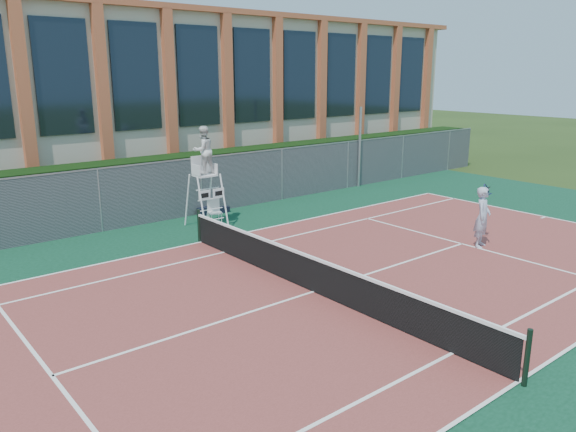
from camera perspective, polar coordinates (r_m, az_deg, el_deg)
ground at (r=14.30m, az=2.62°, el=-7.79°), size 120.00×120.00×0.00m
apron at (r=15.00m, az=0.06°, el=-6.66°), size 36.00×20.00×0.01m
tennis_court at (r=14.29m, az=2.62°, el=-7.72°), size 23.77×10.97×0.02m
tennis_net at (r=14.10m, az=2.65°, el=-5.77°), size 0.10×11.30×1.10m
fence at (r=21.08m, az=-13.50°, el=2.26°), size 40.00×0.06×2.20m
hedge at (r=22.14m, az=-14.87°, el=2.76°), size 40.00×1.40×2.20m
building at (r=29.18m, az=-21.94°, el=10.97°), size 45.00×10.60×8.22m
steel_pole at (r=27.16m, az=7.28°, el=6.93°), size 0.12×0.12×3.81m
umpire_chair at (r=19.80m, az=-8.60°, el=6.32°), size 1.02×1.56×3.64m
plastic_chair at (r=20.43m, az=-7.50°, el=0.68°), size 0.56×0.56×0.98m
sports_bag_near at (r=22.06m, az=-8.33°, el=0.53°), size 0.71×0.36×0.29m
sports_bag_far at (r=22.29m, az=-6.68°, el=0.64°), size 0.55×0.24×0.22m
tennis_player at (r=18.58m, az=19.15°, el=-0.10°), size 1.11×0.81×1.92m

